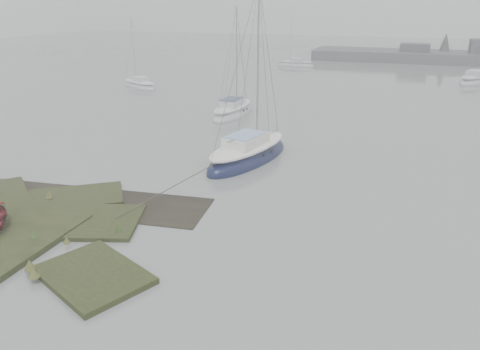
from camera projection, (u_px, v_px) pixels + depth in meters
name	position (u px, v px, depth m)	size (l,w,h in m)	color
ground	(295.00, 98.00, 41.78)	(160.00, 160.00, 0.00)	slate
sailboat_main	(248.00, 155.00, 25.27)	(3.93, 7.31, 9.82)	black
sailboat_white	(233.00, 112.00, 35.25)	(2.24, 6.06, 8.43)	silver
sailboat_far_a	(140.00, 86.00, 46.43)	(5.21, 3.78, 7.08)	#B7BDC0
sailboat_far_b	(475.00, 80.00, 49.11)	(4.68, 6.38, 8.69)	#A2A8AC
sailboat_far_c	(295.00, 65.00, 61.64)	(5.04, 1.73, 7.08)	#B4B8BF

